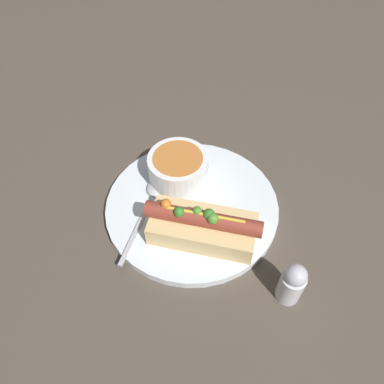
{
  "coord_description": "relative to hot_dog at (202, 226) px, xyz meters",
  "views": [
    {
      "loc": [
        -0.05,
        -0.37,
        0.51
      ],
      "look_at": [
        0.0,
        0.0,
        0.05
      ],
      "focal_mm": 35.0,
      "sensor_mm": 36.0,
      "label": 1
    }
  ],
  "objects": [
    {
      "name": "soup_bowl",
      "position": [
        -0.02,
        0.12,
        0.0
      ],
      "size": [
        0.1,
        0.1,
        0.05
      ],
      "color": "white",
      "rests_on": "dinner_plate"
    },
    {
      "name": "spoon",
      "position": [
        -0.07,
        0.08,
        -0.02
      ],
      "size": [
        0.09,
        0.17,
        0.01
      ],
      "rotation": [
        0.0,
        0.0,
        1.15
      ],
      "color": "#B7B7BC",
      "rests_on": "dinner_plate"
    },
    {
      "name": "salt_shaker",
      "position": [
        0.11,
        -0.11,
        -0.0
      ],
      "size": [
        0.03,
        0.03,
        0.08
      ],
      "color": "silver",
      "rests_on": "ground_plane"
    },
    {
      "name": "ground_plane",
      "position": [
        -0.01,
        0.06,
        -0.04
      ],
      "size": [
        4.0,
        4.0,
        0.0
      ],
      "primitive_type": "plane",
      "color": "#4C4238"
    },
    {
      "name": "dinner_plate",
      "position": [
        -0.01,
        0.06,
        -0.03
      ],
      "size": [
        0.29,
        0.29,
        0.01
      ],
      "color": "white",
      "rests_on": "ground_plane"
    },
    {
      "name": "hot_dog",
      "position": [
        0.0,
        0.0,
        0.0
      ],
      "size": [
        0.18,
        0.12,
        0.07
      ],
      "rotation": [
        0.0,
        0.0,
        -0.36
      ],
      "color": "#E5C17F",
      "rests_on": "dinner_plate"
    }
  ]
}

